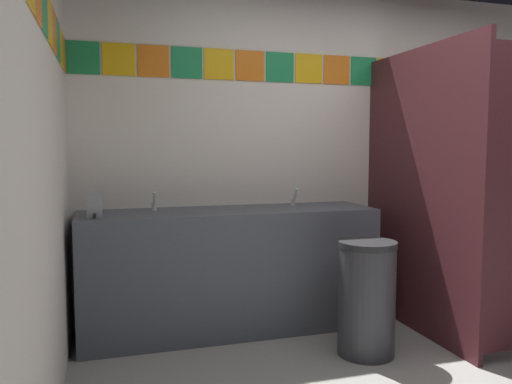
{
  "coord_description": "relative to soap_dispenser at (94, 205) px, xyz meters",
  "views": [
    {
      "loc": [
        -1.79,
        -2.01,
        1.31
      ],
      "look_at": [
        -0.85,
        1.12,
        1.02
      ],
      "focal_mm": 35.3,
      "sensor_mm": 36.0,
      "label": 1
    }
  ],
  "objects": [
    {
      "name": "wall_back",
      "position": [
        1.86,
        0.49,
        0.34
      ],
      "size": [
        4.08,
        0.09,
        2.56
      ],
      "color": "silver",
      "rests_on": "ground_plane"
    },
    {
      "name": "wall_side",
      "position": [
        -0.22,
        -1.27,
        0.34
      ],
      "size": [
        0.09,
        3.44,
        2.56
      ],
      "color": "silver",
      "rests_on": "ground_plane"
    },
    {
      "name": "vanity_counter",
      "position": [
        0.91,
        0.17,
        -0.5
      ],
      "size": [
        2.08,
        0.57,
        0.87
      ],
      "color": "#4C515B",
      "rests_on": "ground_plane"
    },
    {
      "name": "faucet_left",
      "position": [
        0.39,
        0.25,
        -0.03
      ],
      "size": [
        0.04,
        0.1,
        0.14
      ],
      "color": "silver",
      "rests_on": "vanity_counter"
    },
    {
      "name": "faucet_right",
      "position": [
        1.43,
        0.25,
        -0.03
      ],
      "size": [
        0.04,
        0.1,
        0.14
      ],
      "color": "silver",
      "rests_on": "vanity_counter"
    },
    {
      "name": "soap_dispenser",
      "position": [
        0.0,
        0.0,
        0.0
      ],
      "size": [
        0.09,
        0.09,
        0.16
      ],
      "color": "gray",
      "rests_on": "vanity_counter"
    },
    {
      "name": "stall_divider",
      "position": [
        2.36,
        -0.47,
        0.05
      ],
      "size": [
        0.92,
        1.34,
        2.0
      ],
      "color": "#471E23",
      "rests_on": "ground_plane"
    },
    {
      "name": "toilet",
      "position": [
        2.77,
        -0.01,
        -0.64
      ],
      "size": [
        0.39,
        0.49,
        0.74
      ],
      "color": "white",
      "rests_on": "ground_plane"
    },
    {
      "name": "trash_bin",
      "position": [
        1.63,
        -0.51,
        -0.58
      ],
      "size": [
        0.36,
        0.36,
        0.73
      ],
      "color": "#333338",
      "rests_on": "ground_plane"
    }
  ]
}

